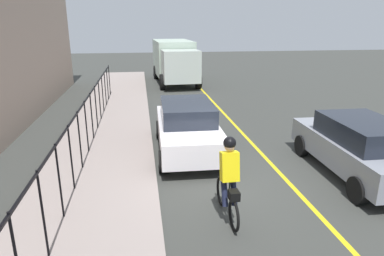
# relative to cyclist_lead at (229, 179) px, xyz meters

# --- Properties ---
(ground_plane) EXTENTS (80.00, 80.00, 0.00)m
(ground_plane) POSITION_rel_cyclist_lead_xyz_m (1.87, -0.39, -0.91)
(ground_plane) COLOR #383A36
(lane_line_centre) EXTENTS (36.00, 0.12, 0.01)m
(lane_line_centre) POSITION_rel_cyclist_lead_xyz_m (1.87, -1.99, -0.91)
(lane_line_centre) COLOR yellow
(lane_line_centre) RESTS_ON ground
(sidewalk) EXTENTS (40.00, 3.20, 0.15)m
(sidewalk) POSITION_rel_cyclist_lead_xyz_m (1.87, 3.01, -0.84)
(sidewalk) COLOR gray
(sidewalk) RESTS_ON ground
(iron_fence) EXTENTS (20.31, 0.04, 1.60)m
(iron_fence) POSITION_rel_cyclist_lead_xyz_m (2.87, 3.41, 0.36)
(iron_fence) COLOR black
(iron_fence) RESTS_ON sidewalk
(cyclist_lead) EXTENTS (1.71, 0.37, 1.83)m
(cyclist_lead) POSITION_rel_cyclist_lead_xyz_m (0.00, 0.00, 0.00)
(cyclist_lead) COLOR black
(cyclist_lead) RESTS_ON ground
(patrol_sedan) EXTENTS (4.44, 1.99, 1.58)m
(patrol_sedan) POSITION_rel_cyclist_lead_xyz_m (1.62, -3.99, -0.09)
(patrol_sedan) COLOR gray
(patrol_sedan) RESTS_ON ground
(parked_sedan_rear) EXTENTS (4.45, 2.02, 1.58)m
(parked_sedan_rear) POSITION_rel_cyclist_lead_xyz_m (4.05, 0.31, -0.09)
(parked_sedan_rear) COLOR white
(parked_sedan_rear) RESTS_ON ground
(box_truck_background) EXTENTS (6.80, 2.76, 2.78)m
(box_truck_background) POSITION_rel_cyclist_lead_xyz_m (17.25, -0.62, 0.64)
(box_truck_background) COLOR #ADC2B0
(box_truck_background) RESTS_ON ground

